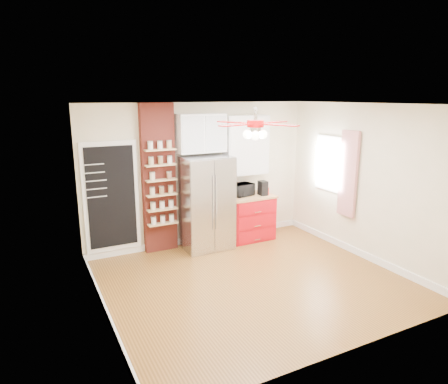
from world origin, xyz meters
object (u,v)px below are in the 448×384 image
toaster_oven (242,190)px  pantry_jar_oats (152,176)px  canister_left (266,191)px  fridge (206,203)px  coffee_maker (263,188)px  red_cabinet (249,217)px  ceiling_fan (255,124)px

toaster_oven → pantry_jar_oats: size_ratio=3.32×
canister_left → fridge: bearing=177.6°
coffee_maker → canister_left: 0.10m
fridge → coffee_maker: 1.23m
canister_left → toaster_oven: bearing=162.5°
fridge → canister_left: fridge is taller
canister_left → pantry_jar_oats: size_ratio=1.17×
fridge → red_cabinet: 1.06m
coffee_maker → canister_left: size_ratio=1.84×
red_cabinet → toaster_oven: 0.59m
coffee_maker → pantry_jar_oats: size_ratio=2.16×
red_cabinet → toaster_oven: bearing=163.9°
red_cabinet → pantry_jar_oats: size_ratio=7.18×
red_cabinet → ceiling_fan: (-0.92, -1.68, 1.97)m
fridge → pantry_jar_oats: (-0.96, 0.16, 0.56)m
toaster_oven → pantry_jar_oats: bearing=162.8°
pantry_jar_oats → canister_left: bearing=-5.5°
toaster_oven → canister_left: 0.49m
red_cabinet → toaster_oven: toaster_oven is taller
toaster_oven → coffee_maker: coffee_maker is taller
ceiling_fan → pantry_jar_oats: 2.28m
fridge → ceiling_fan: 2.25m
red_cabinet → ceiling_fan: ceiling_fan is taller
toaster_oven → coffee_maker: size_ratio=1.54×
red_cabinet → coffee_maker: coffee_maker is taller
fridge → ceiling_fan: (0.05, -1.63, 1.55)m
red_cabinet → coffee_maker: 0.65m
red_cabinet → pantry_jar_oats: bearing=176.7°
ceiling_fan → canister_left: ceiling_fan is taller
pantry_jar_oats → toaster_oven: bearing=-2.2°
coffee_maker → canister_left: coffee_maker is taller
toaster_oven → pantry_jar_oats: 1.83m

